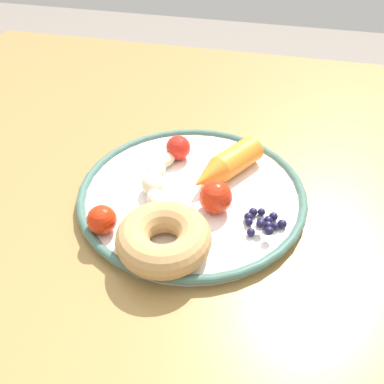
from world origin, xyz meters
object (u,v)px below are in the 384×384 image
Objects in this scene: donut at (164,238)px; tomato_far at (102,220)px; carrot_orange at (225,166)px; blueberry_pile at (264,222)px; tomato_mid at (178,148)px; dining_table at (186,220)px; banana at (158,185)px; tomato_near at (216,197)px; plate at (192,194)px.

donut is 3.05× the size of tomato_far.
carrot_orange is 2.32× the size of blueberry_pile.
tomato_mid reaches higher than blueberry_pile.
dining_table is at bearing 119.66° from tomato_mid.
tomato_mid is (0.08, -0.03, -0.00)m from carrot_orange.
donut is 0.13m from blueberry_pile.
banana is 0.08m from tomato_near.
blueberry_pile reaches higher than plate.
tomato_mid reaches higher than plate.
dining_table is 7.56× the size of banana.
dining_table is 10.61× the size of donut.
donut is at bearing 86.36° from plate.
banana is 2.90× the size of blueberry_pile.
tomato_near reaches higher than banana.
carrot_orange is at bearing -106.10° from donut.
banana is (0.04, 0.01, 0.02)m from plate.
tomato_far reaches higher than dining_table.
donut is 2.07× the size of blueberry_pile.
donut is at bearing 94.81° from dining_table.
tomato_near is at bearing -151.37° from tomato_far.
blueberry_pile is 0.20m from tomato_far.
tomato_near is at bearing 130.43° from dining_table.
tomato_far is (0.07, 0.14, 0.11)m from dining_table.
blueberry_pile is 0.07m from tomato_near.
tomato_mid is 1.00× the size of tomato_far.
tomato_far is at bearing 28.63° from tomato_near.
donut is at bearing 99.74° from tomato_mid.
dining_table is 0.12m from tomato_mid.
donut is at bearing 110.49° from banana.
carrot_orange is at bearing -146.56° from banana.
donut is (-0.01, 0.15, 0.12)m from dining_table.
dining_table is 21.93× the size of blueberry_pile.
carrot_orange is 0.16m from donut.
tomato_near is 1.17× the size of tomato_mid.
carrot_orange reaches higher than tomato_far.
banana is at bearing -12.39° from blueberry_pile.
plate is 0.11m from blueberry_pile.
blueberry_pile is 1.47× the size of tomato_mid.
donut is 0.08m from tomato_far.
donut is 3.04× the size of tomato_mid.
tomato_near is at bearing 90.22° from carrot_orange.
tomato_mid is at bearing -106.61° from tomato_far.
dining_table is at bearing -49.57° from tomato_near.
donut reaches higher than plate.
dining_table is 0.13m from carrot_orange.
dining_table is 0.10m from plate.
dining_table is at bearing -34.16° from blueberry_pile.
blueberry_pile is (-0.06, 0.09, -0.01)m from carrot_orange.
plate is at bearing -22.64° from blueberry_pile.
dining_table is 32.30× the size of tomato_mid.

